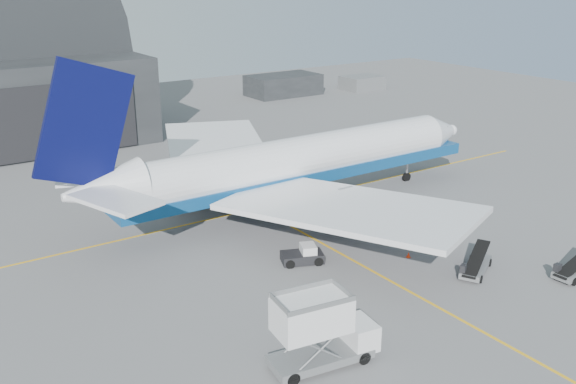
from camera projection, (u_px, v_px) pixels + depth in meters
ground at (390, 281)px, 51.12m from camera, size 200.00×200.00×0.00m
taxi_lines at (299, 230)px, 61.02m from camera, size 80.00×42.12×0.02m
distant_bldg_a at (283, 95)px, 127.59m from camera, size 14.00×8.00×4.00m
distant_bldg_b at (362, 89)px, 133.50m from camera, size 8.00×6.00×2.80m
airliner at (289, 164)px, 64.99m from camera, size 49.25×47.76×17.28m
catering_truck at (320, 331)px, 39.45m from camera, size 7.22×3.49×4.77m
pushback_tug at (303, 256)px, 54.17m from camera, size 3.95×3.12×1.61m
belt_loader_a at (475, 266)px, 52.32m from camera, size 4.99×3.65×1.94m
traffic_cone at (408, 255)px, 55.23m from camera, size 0.34×0.34×0.49m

